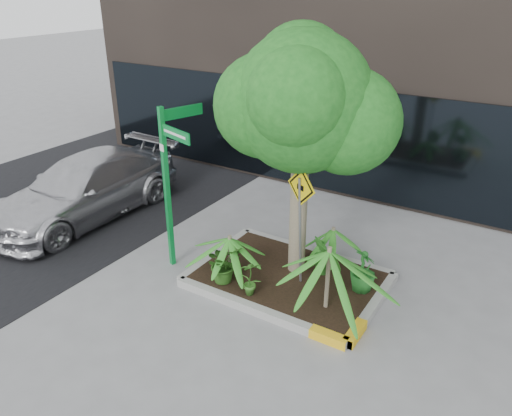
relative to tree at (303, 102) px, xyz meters
The scene contains 14 objects.
ground 3.28m from the tree, 109.68° to the right, with size 80.00×80.00×0.00m, color gray.
asphalt_road 7.47m from the tree, behind, with size 7.00×80.00×0.01m, color black.
planter 3.14m from the tree, 86.66° to the right, with size 3.35×2.36×0.15m.
tree is the anchor object (origin of this frame).
palm_front 2.39m from the tree, 39.79° to the right, with size 1.24×1.24×1.38m.
palm_left 2.64m from the tree, 138.77° to the right, with size 0.88×0.88×0.98m.
palm_back 2.54m from the tree, 54.91° to the left, with size 0.78×0.78×0.87m.
parked_car 5.85m from the tree, behind, with size 1.91×4.70×1.36m, color silver.
shrub_a 3.05m from the tree, 130.68° to the right, with size 0.62×0.62×0.69m, color #275618.
shrub_b 2.96m from the tree, ahead, with size 0.44×0.44×0.78m, color #1D6320.
shrub_c 2.98m from the tree, 103.56° to the right, with size 0.35×0.35×0.67m, color #377624.
shrub_d 2.72m from the tree, ahead, with size 0.43×0.43×0.79m, color #276C1F.
street_sign_post 2.66m from the tree, 158.17° to the right, with size 0.87×1.07×3.05m.
cattle_sign 1.69m from the tree, 59.78° to the right, with size 0.62×0.28×2.15m.
Camera 1 is at (3.74, -6.47, 5.03)m, focal length 35.00 mm.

